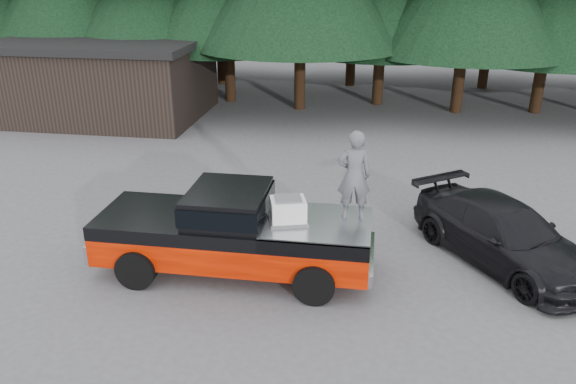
# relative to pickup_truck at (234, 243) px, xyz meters

# --- Properties ---
(ground) EXTENTS (120.00, 120.00, 0.00)m
(ground) POSITION_rel_pickup_truck_xyz_m (0.40, 0.09, -0.67)
(ground) COLOR #4C4C4E
(ground) RESTS_ON ground
(pickup_truck) EXTENTS (6.00, 2.04, 1.33)m
(pickup_truck) POSITION_rel_pickup_truck_xyz_m (0.00, 0.00, 0.00)
(pickup_truck) COLOR red
(pickup_truck) RESTS_ON ground
(truck_cab) EXTENTS (1.66, 1.90, 0.59)m
(truck_cab) POSITION_rel_pickup_truck_xyz_m (-0.10, -0.00, 0.96)
(truck_cab) COLOR black
(truck_cab) RESTS_ON pickup_truck
(air_compressor) EXTENTS (0.84, 0.76, 0.48)m
(air_compressor) POSITION_rel_pickup_truck_xyz_m (1.19, -0.12, 0.91)
(air_compressor) COLOR white
(air_compressor) RESTS_ON pickup_truck
(man_on_bed) EXTENTS (0.75, 0.54, 1.91)m
(man_on_bed) POSITION_rel_pickup_truck_xyz_m (2.49, 0.27, 1.62)
(man_on_bed) COLOR #4F5156
(man_on_bed) RESTS_ON pickup_truck
(parked_car) EXTENTS (4.27, 4.96, 1.37)m
(parked_car) POSITION_rel_pickup_truck_xyz_m (5.83, 1.35, 0.02)
(parked_car) COLOR black
(parked_car) RESTS_ON ground
(utility_building) EXTENTS (8.40, 6.40, 3.30)m
(utility_building) POSITION_rel_pickup_truck_xyz_m (-8.60, 12.09, 1.00)
(utility_building) COLOR black
(utility_building) RESTS_ON ground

